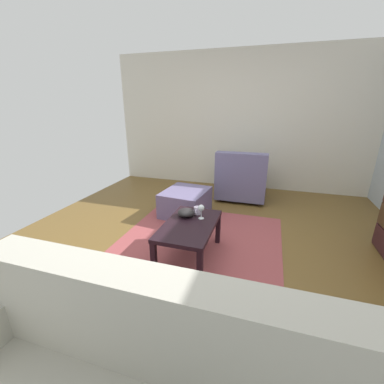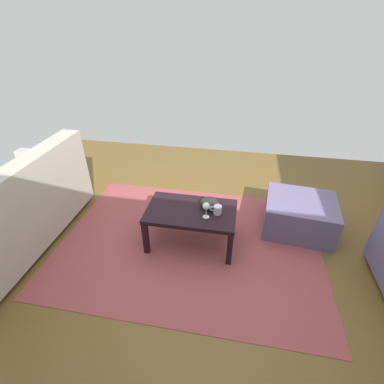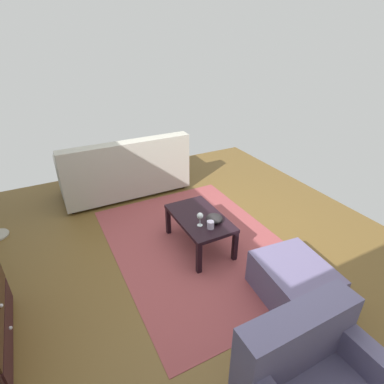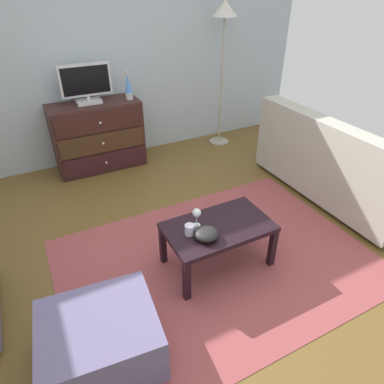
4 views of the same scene
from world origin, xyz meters
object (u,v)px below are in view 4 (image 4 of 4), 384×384
standing_lamp (224,24)px  mug (190,229)px  coffee_table (218,231)px  dresser (98,136)px  ottoman (101,340)px  lava_lamp (128,87)px  wine_glass (197,213)px  bowl_decorative (206,234)px  couch_large (336,166)px  tv (86,83)px

standing_lamp → mug: bearing=-126.3°
mug → coffee_table: bearing=-2.1°
dresser → ottoman: (-0.68, -2.61, -0.23)m
lava_lamp → mug: lava_lamp is taller
dresser → ottoman: bearing=-104.5°
coffee_table → wine_glass: bearing=152.0°
lava_lamp → wine_glass: lava_lamp is taller
bowl_decorative → couch_large: size_ratio=0.10×
wine_glass → bowl_decorative: size_ratio=0.86×
tv → lava_lamp: tv is taller
bowl_decorative → couch_large: bearing=13.8°
bowl_decorative → coffee_table: bearing=29.2°
tv → lava_lamp: (0.47, -0.07, -0.08)m
dresser → lava_lamp: 0.71m
dresser → coffee_table: size_ratio=1.25×
lava_lamp → coffee_table: size_ratio=0.39×
wine_glass → mug: wine_glass is taller
lava_lamp → standing_lamp: bearing=-0.2°
couch_large → mug: bearing=-169.6°
dresser → tv: bearing=147.5°
coffee_table → bowl_decorative: bowl_decorative is taller
dresser → bowl_decorative: 2.31m
wine_glass → standing_lamp: size_ratio=0.08×
mug → standing_lamp: (1.57, 2.14, 1.14)m
couch_large → bowl_decorative: bearing=-166.2°
dresser → standing_lamp: size_ratio=0.58×
wine_glass → mug: 0.14m
wine_glass → lava_lamp: bearing=85.1°
dresser → standing_lamp: (1.73, -0.05, 1.17)m
lava_lamp → couch_large: bearing=-46.6°
bowl_decorative → ottoman: size_ratio=0.26×
lava_lamp → standing_lamp: 1.44m
tv → standing_lamp: 1.85m
dresser → couch_large: couch_large is taller
tv → bowl_decorative: (0.28, -2.32, -0.61)m
couch_large → standing_lamp: size_ratio=1.01×
couch_large → standing_lamp: standing_lamp is taller
bowl_decorative → standing_lamp: size_ratio=0.10×
tv → ottoman: bearing=-103.6°
coffee_table → mug: (-0.25, 0.01, 0.10)m
coffee_table → couch_large: bearing=12.2°
lava_lamp → ottoman: 2.91m
dresser → tv: 0.64m
wine_glass → ottoman: (-0.93, -0.49, -0.34)m
wine_glass → couch_large: bearing=8.8°
mug → ottoman: (-0.84, -0.42, -0.26)m
mug → bowl_decorative: size_ratio=0.62×
lava_lamp → bowl_decorative: (-0.19, -2.25, -0.53)m
wine_glass → couch_large: 1.90m
ottoman → standing_lamp: 3.79m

